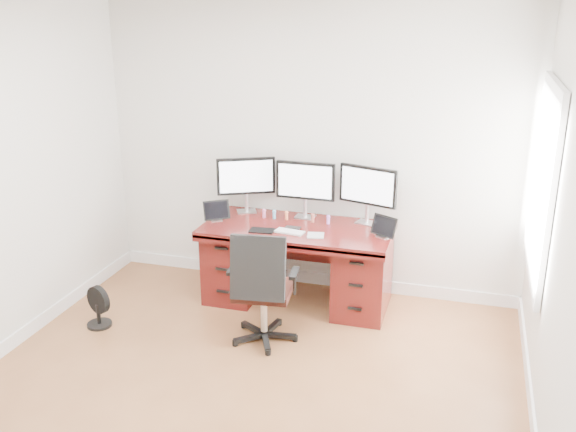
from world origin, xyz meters
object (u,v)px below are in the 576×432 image
(floor_fan, at_px, (98,307))
(monitor_center, at_px, (305,183))
(keyboard, at_px, (290,232))
(office_chair, at_px, (263,306))
(desk, at_px, (298,261))

(floor_fan, relative_size, monitor_center, 0.66)
(monitor_center, xyz_separation_m, keyboard, (-0.02, -0.43, -0.33))
(office_chair, xyz_separation_m, floor_fan, (-1.45, -0.14, -0.15))
(desk, distance_m, floor_fan, 1.81)
(monitor_center, height_order, keyboard, monitor_center)
(desk, xyz_separation_m, floor_fan, (-1.52, -0.95, -0.23))
(desk, height_order, monitor_center, monitor_center)
(desk, bearing_deg, monitor_center, 90.00)
(office_chair, distance_m, floor_fan, 1.46)
(desk, xyz_separation_m, office_chair, (-0.07, -0.81, -0.08))
(desk, relative_size, keyboard, 6.66)
(office_chair, bearing_deg, keyboard, 78.51)
(monitor_center, relative_size, keyboard, 2.16)
(floor_fan, bearing_deg, keyboard, 47.38)
(office_chair, xyz_separation_m, keyboard, (0.05, 0.61, 0.43))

